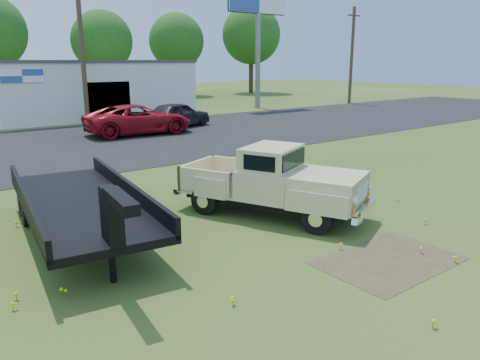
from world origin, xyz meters
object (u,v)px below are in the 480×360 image
(vintage_pickup_truck, at_px, (271,181))
(dark_sedan, at_px, (178,115))
(billboard, at_px, (258,6))
(red_pickup, at_px, (139,120))
(flatbed_trailer, at_px, (79,198))

(vintage_pickup_truck, bearing_deg, dark_sedan, 43.66)
(billboard, height_order, red_pickup, billboard)
(billboard, xyz_separation_m, flatbed_trailer, (-23.20, -21.72, -7.55))
(flatbed_trailer, distance_m, dark_sedan, 18.91)
(billboard, bearing_deg, vintage_pickup_truck, -128.56)
(red_pickup, relative_size, dark_sedan, 1.29)
(billboard, relative_size, dark_sedan, 2.36)
(billboard, height_order, vintage_pickup_truck, billboard)
(dark_sedan, bearing_deg, billboard, -78.37)
(flatbed_trailer, distance_m, red_pickup, 16.24)
(billboard, distance_m, red_pickup, 18.55)
(billboard, distance_m, dark_sedan, 15.61)
(red_pickup, bearing_deg, billboard, -59.07)
(vintage_pickup_truck, relative_size, dark_sedan, 1.13)
(billboard, height_order, dark_sedan, billboard)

